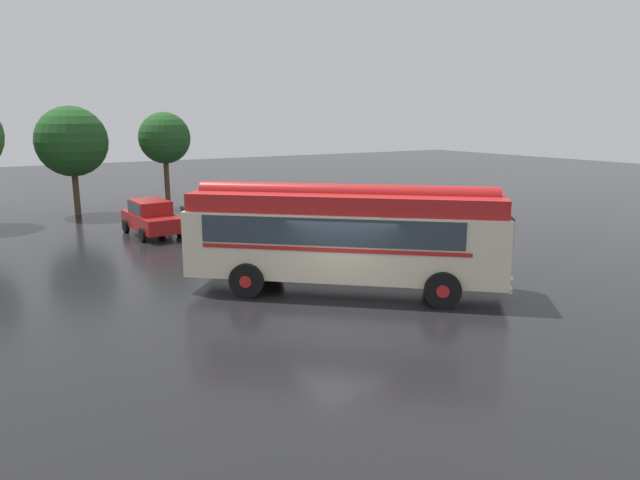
{
  "coord_description": "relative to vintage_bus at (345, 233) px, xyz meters",
  "views": [
    {
      "loc": [
        -9.22,
        -13.84,
        5.56
      ],
      "look_at": [
        0.83,
        2.5,
        1.4
      ],
      "focal_mm": 32.0,
      "sensor_mm": 36.0,
      "label": 1
    }
  ],
  "objects": [
    {
      "name": "car_mid_right",
      "position": [
        2.49,
        11.64,
        -1.05
      ],
      "size": [
        2.29,
        4.36,
        1.66
      ],
      "color": "silver",
      "rests_on": "ground"
    },
    {
      "name": "car_near_left",
      "position": [
        -2.86,
        12.28,
        -1.05
      ],
      "size": [
        2.13,
        4.28,
        1.66
      ],
      "color": "maroon",
      "rests_on": "ground"
    },
    {
      "name": "car_mid_left",
      "position": [
        -0.04,
        11.91,
        -1.05
      ],
      "size": [
        1.97,
        4.2,
        1.66
      ],
      "color": "black",
      "rests_on": "ground"
    },
    {
      "name": "ground_plane",
      "position": [
        -0.84,
        -0.99,
        -1.89
      ],
      "size": [
        120.0,
        120.0,
        0.0
      ],
      "primitive_type": "plane",
      "color": "black"
    },
    {
      "name": "tree_centre",
      "position": [
        0.37,
        20.33,
        2.31
      ],
      "size": [
        3.13,
        3.13,
        5.85
      ],
      "color": "#4C3823",
      "rests_on": "ground"
    },
    {
      "name": "car_far_right",
      "position": [
        5.1,
        12.03,
        -1.05
      ],
      "size": [
        2.04,
        4.24,
        1.66
      ],
      "color": "navy",
      "rests_on": "ground"
    },
    {
      "name": "tree_left_of_centre",
      "position": [
        -4.95,
        20.3,
        2.32
      ],
      "size": [
        3.96,
        3.96,
        6.18
      ],
      "color": "#4C3823",
      "rests_on": "ground"
    },
    {
      "name": "vintage_bus",
      "position": [
        0.0,
        0.0,
        0.0
      ],
      "size": [
        9.19,
        8.49,
        3.49
      ],
      "color": "beige",
      "rests_on": "ground"
    }
  ]
}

